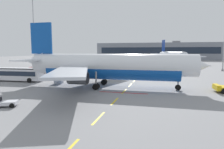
{
  "coord_description": "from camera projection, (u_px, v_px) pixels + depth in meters",
  "views": [
    {
      "loc": [
        24.09,
        -9.07,
        6.74
      ],
      "look_at": [
        14.45,
        28.82,
        2.09
      ],
      "focal_mm": 31.87,
      "sensor_mm": 36.0,
      "label": 1
    }
  ],
  "objects": [
    {
      "name": "apron_shuttle_bus",
      "position": [
        16.0,
        73.0,
        44.33
      ],
      "size": [
        12.17,
        3.55,
        3.0
      ],
      "color": "silver",
      "rests_on": "ground"
    },
    {
      "name": "ground_power_truck",
      "position": [
        40.0,
        68.0,
        59.74
      ],
      "size": [
        2.82,
        7.06,
        3.14
      ],
      "color": "black",
      "rests_on": "ground"
    },
    {
      "name": "apron_light_mast_near",
      "position": [
        34.0,
        25.0,
        81.3
      ],
      "size": [
        1.8,
        1.8,
        27.97
      ],
      "color": "slate",
      "rests_on": "ground"
    },
    {
      "name": "airliner_mid_left",
      "position": [
        171.0,
        56.0,
        95.11
      ],
      "size": [
        34.68,
        35.66,
        12.67
      ],
      "color": "silver",
      "rests_on": "ground"
    },
    {
      "name": "apron_paint_markings",
      "position": [
        136.0,
        79.0,
        47.54
      ],
      "size": [
        8.0,
        94.29,
        0.01
      ],
      "color": "yellow",
      "rests_on": "ground"
    },
    {
      "name": "airliner_foreground",
      "position": [
        108.0,
        66.0,
        36.52
      ],
      "size": [
        34.71,
        34.62,
        12.2
      ],
      "color": "white",
      "rests_on": "ground"
    },
    {
      "name": "terminal_satellite",
      "position": [
        157.0,
        51.0,
        162.09
      ],
      "size": [
        95.39,
        25.43,
        14.59
      ],
      "color": "gray",
      "rests_on": "ground"
    },
    {
      "name": "uld_cargo_container",
      "position": [
        59.0,
        80.0,
        41.36
      ],
      "size": [
        1.88,
        1.84,
        1.6
      ],
      "color": "#B7BCC6",
      "rests_on": "ground"
    },
    {
      "name": "catering_truck",
      "position": [
        100.0,
        68.0,
        60.02
      ],
      "size": [
        5.41,
        7.31,
        3.14
      ],
      "color": "black",
      "rests_on": "ground"
    }
  ]
}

